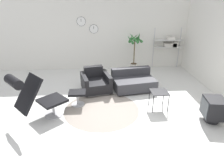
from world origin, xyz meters
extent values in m
plane|color=silver|center=(0.00, 0.00, 0.00)|extent=(12.00, 12.00, 0.00)
cube|color=silver|center=(0.00, 3.23, 1.40)|extent=(12.00, 0.06, 2.80)
cylinder|color=black|center=(-0.91, 3.19, 1.87)|extent=(0.34, 0.01, 0.34)
cylinder|color=white|center=(-0.91, 3.19, 1.87)|extent=(0.32, 0.02, 0.32)
cube|color=black|center=(-0.91, 3.18, 1.92)|extent=(0.01, 0.01, 0.10)
cylinder|color=black|center=(-0.46, 3.19, 1.59)|extent=(0.34, 0.01, 0.34)
cylinder|color=white|center=(-0.46, 3.19, 1.59)|extent=(0.32, 0.02, 0.32)
cube|color=black|center=(-0.46, 3.18, 1.64)|extent=(0.01, 0.01, 0.10)
cylinder|color=gray|center=(-0.28, -0.12, 0.00)|extent=(1.96, 1.96, 0.01)
cylinder|color=#BCBCC1|center=(-1.48, -0.29, 0.01)|extent=(0.62, 0.62, 0.02)
cylinder|color=#BCBCC1|center=(-1.48, -0.29, 0.20)|extent=(0.06, 0.06, 0.35)
cube|color=black|center=(-1.48, -0.29, 0.41)|extent=(0.82, 0.82, 0.06)
cube|color=black|center=(-1.88, -0.64, 0.79)|extent=(0.77, 0.78, 0.72)
cylinder|color=black|center=(-2.06, -0.80, 1.14)|extent=(0.50, 0.53, 0.20)
cylinder|color=#BCBCC1|center=(-0.92, 0.19, 0.01)|extent=(0.36, 0.36, 0.02)
cylinder|color=#BCBCC1|center=(-0.92, 0.19, 0.18)|extent=(0.05, 0.05, 0.31)
cube|color=black|center=(-0.92, 0.19, 0.36)|extent=(0.45, 0.38, 0.06)
cube|color=silver|center=(-0.42, 1.02, 0.03)|extent=(0.82, 0.85, 0.06)
cube|color=black|center=(-0.42, 1.02, 0.21)|extent=(0.76, 0.98, 0.30)
cube|color=black|center=(-0.49, 1.36, 0.53)|extent=(0.61, 0.30, 0.35)
cube|color=black|center=(-0.07, 1.10, 0.31)|extent=(0.31, 0.88, 0.49)
cube|color=black|center=(-0.76, 0.94, 0.31)|extent=(0.31, 0.88, 0.49)
cube|color=black|center=(0.77, 1.04, 0.03)|extent=(1.24, 0.89, 0.05)
cube|color=#333338|center=(0.77, 1.04, 0.22)|extent=(1.39, 1.04, 0.33)
cube|color=#333338|center=(0.71, 1.35, 0.51)|extent=(1.29, 0.40, 0.25)
cube|color=black|center=(1.21, -0.16, 0.48)|extent=(0.43, 0.43, 0.02)
cylinder|color=black|center=(1.01, -0.36, 0.23)|extent=(0.02, 0.02, 0.47)
cylinder|color=black|center=(1.40, -0.36, 0.23)|extent=(0.02, 0.02, 0.47)
cylinder|color=black|center=(1.01, 0.03, 0.23)|extent=(0.02, 0.02, 0.47)
cylinder|color=black|center=(1.40, 0.03, 0.23)|extent=(0.02, 0.02, 0.47)
cylinder|color=black|center=(2.30, -0.85, 0.07)|extent=(0.33, 0.33, 0.14)
cube|color=black|center=(2.30, -0.85, 0.37)|extent=(0.52, 0.59, 0.45)
cube|color=#282D33|center=(2.08, -0.81, 0.37)|extent=(0.09, 0.46, 0.39)
cylinder|color=silver|center=(1.07, 2.77, 0.15)|extent=(0.27, 0.27, 0.30)
cylinder|color=#382819|center=(1.07, 2.77, 0.29)|extent=(0.25, 0.25, 0.02)
cylinder|color=brown|center=(1.07, 2.77, 0.73)|extent=(0.04, 0.04, 0.86)
cone|color=#2D6B33|center=(1.21, 2.77, 1.34)|extent=(0.10, 0.36, 0.42)
cone|color=#2D6B33|center=(1.18, 2.87, 1.30)|extent=(0.32, 0.34, 0.34)
cone|color=#2D6B33|center=(1.06, 2.93, 1.29)|extent=(0.39, 0.12, 0.33)
cone|color=#2D6B33|center=(0.94, 2.85, 1.29)|extent=(0.28, 0.37, 0.32)
cone|color=#2D6B33|center=(0.88, 2.69, 1.27)|extent=(0.27, 0.45, 0.30)
cone|color=#2D6B33|center=(1.01, 2.61, 1.33)|extent=(0.43, 0.25, 0.41)
cone|color=#2D6B33|center=(1.20, 2.63, 1.29)|extent=(0.38, 0.37, 0.33)
cylinder|color=#BCBCC1|center=(1.91, 3.11, 0.81)|extent=(0.03, 0.03, 1.63)
cylinder|color=#BCBCC1|center=(2.97, 3.11, 0.81)|extent=(0.03, 0.03, 1.63)
cube|color=silver|center=(2.44, 2.99, 0.89)|extent=(1.12, 0.28, 0.02)
cube|color=silver|center=(2.44, 2.99, 1.17)|extent=(1.12, 0.28, 0.02)
cube|color=beige|center=(2.71, 2.98, 0.99)|extent=(0.21, 0.24, 0.18)
cube|color=silver|center=(2.53, 2.98, 1.23)|extent=(0.28, 0.24, 0.11)
cube|color=#B7B2A8|center=(2.53, 2.98, 0.98)|extent=(0.50, 0.24, 0.15)
camera|label=1|loc=(-0.36, -4.66, 2.72)|focal=32.00mm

